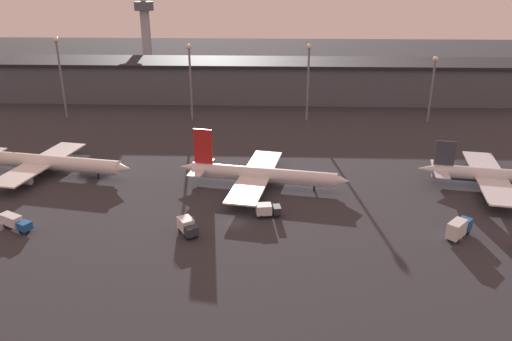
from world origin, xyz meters
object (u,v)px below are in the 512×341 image
Objects in this scene: airplane_1 at (260,174)px; airplane_2 at (494,176)px; control_tower at (146,30)px; service_vehicle_4 at (267,210)px; service_vehicle_5 at (459,228)px; airplane_0 at (45,162)px; service_vehicle_3 at (187,226)px; service_vehicle_2 at (15,222)px.

airplane_1 is 55.93m from airplane_2.
control_tower reaches higher than airplane_2.
service_vehicle_4 is 0.79× the size of service_vehicle_5.
airplane_0 reaches higher than airplane_1.
airplane_0 is at bearing 114.68° from service_vehicle_5.
service_vehicle_3 is (41.40, -30.06, -1.39)m from airplane_0.
service_vehicle_4 is (15.62, 8.26, -0.16)m from service_vehicle_3.
service_vehicle_5 reaches higher than service_vehicle_4.
airplane_1 reaches higher than service_vehicle_3.
airplane_1 is 16.28m from service_vehicle_4.
control_tower is (-3.82, 126.86, 18.98)m from airplane_0.
service_vehicle_5 reaches higher than service_vehicle_2.
airplane_2 reaches higher than service_vehicle_4.
service_vehicle_4 is at bearing -10.95° from airplane_0.
airplane_2 is at bearing 11.38° from airplane_1.
airplane_0 is at bearing -172.26° from airplane_2.
service_vehicle_2 is 35.04m from service_vehicle_3.
control_tower is (-58.86, 132.55, 19.16)m from airplane_1.
service_vehicle_4 is 161.93m from control_tower.
service_vehicle_2 is 0.21× the size of control_tower.
airplane_0 is at bearing 130.55° from service_vehicle_2.
airplane_1 is 7.62× the size of service_vehicle_4.
airplane_0 is 1.11× the size of airplane_1.
service_vehicle_5 is (-16.66, -25.08, -0.84)m from airplane_2.
airplane_0 reaches higher than service_vehicle_4.
control_tower is at bearing 101.70° from airplane_0.
airplane_2 is at bearing 77.90° from service_vehicle_3.
control_tower is at bearing 122.02° from service_vehicle_2.
service_vehicle_4 is (50.65, 7.49, -0.05)m from service_vehicle_2.
service_vehicle_3 is at bearing -73.93° from control_tower.
control_tower reaches higher than service_vehicle_5.
service_vehicle_5 is at bearing -57.88° from control_tower.
airplane_0 is 61.06m from service_vehicle_4.
service_vehicle_2 is (6.37, -29.28, -1.50)m from airplane_0.
service_vehicle_3 is (-13.65, -24.37, -1.21)m from airplane_1.
control_tower reaches higher than airplane_1.
airplane_2 is (110.96, -4.32, -0.19)m from airplane_0.
service_vehicle_2 is 87.93m from service_vehicle_5.
airplane_2 is at bearing 7.74° from airplane_0.
airplane_2 reaches higher than service_vehicle_3.
airplane_0 is 98.78m from service_vehicle_5.
service_vehicle_2 is (-48.68, -23.59, -1.32)m from airplane_1.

